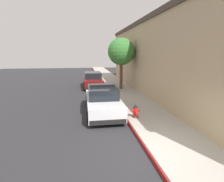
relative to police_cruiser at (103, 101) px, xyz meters
The scene contains 8 objects.
ground_plane 6.20m from the police_cruiser, 125.18° to the left, with size 31.87×60.00×0.20m, color #2B2B2D.
sidewalk_pavement 5.63m from the police_cruiser, 63.91° to the left, with size 2.64×60.00×0.14m, color #ADA89E.
curb_painted_edge 5.18m from the police_cruiser, 77.68° to the left, with size 0.08×60.00×0.14m, color maroon.
storefront_building 8.98m from the police_cruiser, 30.90° to the left, with size 7.53×24.38×6.29m.
police_cruiser is the anchor object (origin of this frame).
parked_car_silver_ahead 8.59m from the police_cruiser, 90.64° to the left, with size 1.94×4.84×1.56m.
fire_hydrant 2.21m from the police_cruiser, 43.15° to the right, with size 0.44×0.40×0.76m.
street_tree 7.54m from the police_cruiser, 69.16° to the left, with size 2.52×2.52×4.78m.
Camera 1 is at (-2.22, -5.47, 3.50)m, focal length 29.24 mm.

